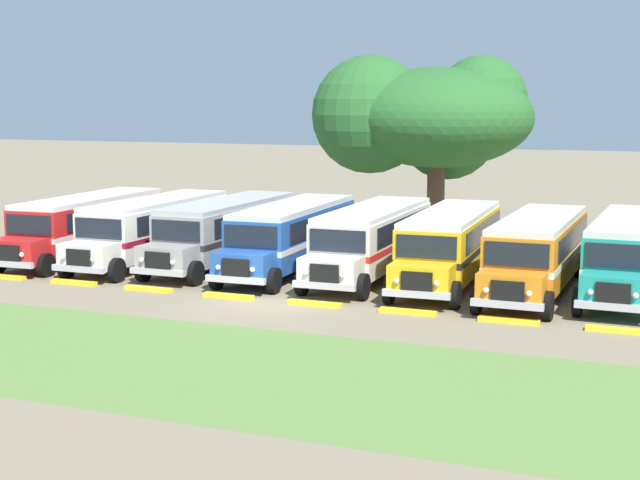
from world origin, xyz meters
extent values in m
plane|color=#84755B|center=(0.00, 0.00, 0.00)|extent=(220.00, 220.00, 0.00)
cube|color=olive|center=(0.00, -7.57, 0.00)|extent=(80.00, 8.64, 0.01)
cube|color=red|center=(-12.08, 6.53, 1.55)|extent=(2.92, 9.30, 2.10)
cube|color=white|center=(-12.08, 6.53, 1.38)|extent=(2.95, 9.33, 0.24)
cube|color=black|center=(-10.83, 6.89, 2.05)|extent=(0.41, 7.99, 0.80)
cube|color=black|center=(-13.37, 6.77, 2.05)|extent=(0.41, 7.99, 0.80)
cube|color=silver|center=(-12.08, 6.53, 2.71)|extent=(2.83, 9.20, 0.22)
cube|color=red|center=(-11.84, 1.24, 1.02)|extent=(2.26, 1.50, 1.05)
cube|color=black|center=(-11.81, 0.50, 1.05)|extent=(1.10, 0.15, 0.70)
cube|color=#B7B7BC|center=(-11.81, 0.46, 0.62)|extent=(2.41, 0.31, 0.24)
cube|color=black|center=(-11.87, 1.91, 2.05)|extent=(2.20, 0.16, 0.84)
cube|color=white|center=(-12.30, 11.15, 1.45)|extent=(0.90, 0.10, 1.30)
sphere|color=#EAE5C6|center=(-11.11, 0.48, 1.05)|extent=(0.20, 0.20, 0.20)
cylinder|color=black|center=(-10.65, 1.39, 0.50)|extent=(0.33, 1.01, 1.00)
cylinder|color=black|center=(-11.02, 9.58, 0.50)|extent=(0.33, 1.01, 1.00)
cylinder|color=black|center=(-13.42, 9.47, 0.50)|extent=(0.33, 1.01, 1.00)
cube|color=silver|center=(-8.53, 6.68, 1.55)|extent=(2.62, 9.23, 2.10)
cube|color=maroon|center=(-8.53, 6.68, 1.38)|extent=(2.65, 9.25, 0.24)
cube|color=black|center=(-7.26, 6.99, 2.05)|extent=(0.14, 8.00, 0.80)
cube|color=black|center=(-9.80, 6.96, 2.05)|extent=(0.14, 8.00, 0.80)
cube|color=silver|center=(-8.53, 6.68, 2.71)|extent=(2.54, 9.13, 0.22)
cube|color=silver|center=(-8.46, 1.38, 1.02)|extent=(2.22, 1.43, 1.05)
cube|color=black|center=(-8.45, 0.64, 1.05)|extent=(1.10, 0.11, 0.70)
cube|color=#B7B7BC|center=(-8.45, 0.60, 0.62)|extent=(2.40, 0.23, 0.24)
cube|color=black|center=(-8.47, 2.05, 2.05)|extent=(2.20, 0.09, 0.84)
cube|color=maroon|center=(-8.59, 11.30, 1.45)|extent=(0.90, 0.07, 1.30)
sphere|color=#EAE5C6|center=(-7.75, 0.60, 1.05)|extent=(0.20, 0.20, 0.20)
sphere|color=#EAE5C6|center=(-9.15, 0.58, 1.05)|extent=(0.20, 0.20, 0.20)
cylinder|color=black|center=(-7.26, 1.49, 0.50)|extent=(0.29, 1.00, 1.00)
cylinder|color=black|center=(-9.66, 1.46, 0.50)|extent=(0.29, 1.00, 1.00)
cylinder|color=black|center=(-7.37, 9.69, 0.50)|extent=(0.29, 1.00, 1.00)
cylinder|color=black|center=(-9.77, 9.66, 0.50)|extent=(0.29, 1.00, 1.00)
cube|color=#9E9993|center=(-5.18, 7.29, 1.55)|extent=(2.52, 9.21, 2.10)
cube|color=#282828|center=(-5.18, 7.29, 1.38)|extent=(2.55, 9.23, 0.24)
cube|color=black|center=(-3.91, 7.59, 2.05)|extent=(0.06, 8.00, 0.80)
cube|color=black|center=(-6.45, 7.59, 2.05)|extent=(0.06, 8.00, 0.80)
cube|color=#B2B2B7|center=(-5.18, 7.29, 2.71)|extent=(2.44, 9.11, 0.22)
cube|color=#9E9993|center=(-5.19, 1.99, 1.02)|extent=(2.20, 1.41, 1.05)
cube|color=black|center=(-5.19, 1.25, 1.05)|extent=(1.10, 0.10, 0.70)
cube|color=#B7B7BC|center=(-5.19, 1.21, 0.62)|extent=(2.40, 0.21, 0.24)
cube|color=black|center=(-5.19, 2.66, 2.05)|extent=(2.20, 0.07, 0.84)
cube|color=#282828|center=(-5.16, 11.91, 1.45)|extent=(0.90, 0.06, 1.30)
sphere|color=#EAE5C6|center=(-4.49, 1.20, 1.05)|extent=(0.20, 0.20, 0.20)
sphere|color=#EAE5C6|center=(-5.89, 1.20, 1.05)|extent=(0.20, 0.20, 0.20)
cylinder|color=black|center=(-3.99, 2.09, 0.50)|extent=(0.28, 1.00, 1.00)
cylinder|color=black|center=(-6.39, 2.09, 0.50)|extent=(0.28, 1.00, 1.00)
cylinder|color=black|center=(-3.97, 10.29, 0.50)|extent=(0.28, 1.00, 1.00)
cylinder|color=black|center=(-6.37, 10.29, 0.50)|extent=(0.28, 1.00, 1.00)
cube|color=#23519E|center=(-1.89, 7.01, 1.55)|extent=(2.87, 9.29, 2.10)
cube|color=silver|center=(-1.89, 7.01, 1.38)|extent=(2.90, 9.31, 0.24)
cube|color=black|center=(-0.63, 7.36, 2.05)|extent=(0.36, 8.00, 0.80)
cube|color=black|center=(-3.17, 7.26, 2.05)|extent=(0.36, 8.00, 0.80)
cube|color=beige|center=(-1.89, 7.01, 2.71)|extent=(2.78, 9.19, 0.22)
cube|color=#23519E|center=(-1.68, 1.72, 1.02)|extent=(2.25, 1.49, 1.05)
cube|color=black|center=(-1.65, 0.98, 1.05)|extent=(1.10, 0.14, 0.70)
cube|color=#B7B7BC|center=(-1.64, 0.94, 0.62)|extent=(2.41, 0.30, 0.24)
cube|color=black|center=(-1.70, 2.39, 2.05)|extent=(2.20, 0.15, 0.84)
cube|color=silver|center=(-2.07, 11.63, 1.45)|extent=(0.90, 0.10, 1.30)
sphere|color=#EAE5C6|center=(-0.94, 0.96, 1.05)|extent=(0.20, 0.20, 0.20)
sphere|color=#EAE5C6|center=(-2.34, 0.90, 1.05)|extent=(0.20, 0.20, 0.20)
cylinder|color=black|center=(-0.48, 1.87, 0.50)|extent=(0.32, 1.01, 1.00)
cylinder|color=black|center=(-2.88, 1.77, 0.50)|extent=(0.32, 1.01, 1.00)
cylinder|color=black|center=(-0.81, 10.06, 0.50)|extent=(0.32, 1.01, 1.00)
cylinder|color=black|center=(-3.21, 9.96, 0.50)|extent=(0.32, 1.01, 1.00)
cube|color=silver|center=(1.71, 7.18, 1.55)|extent=(2.70, 9.25, 2.10)
cube|color=red|center=(1.71, 7.18, 1.38)|extent=(2.73, 9.27, 0.24)
cube|color=black|center=(2.98, 7.51, 2.05)|extent=(0.22, 8.00, 0.80)
cube|color=black|center=(0.44, 7.45, 2.05)|extent=(0.22, 8.00, 0.80)
cube|color=silver|center=(1.71, 7.18, 2.71)|extent=(2.62, 9.15, 0.22)
cube|color=silver|center=(1.83, 1.88, 1.02)|extent=(2.23, 1.45, 1.05)
cube|color=black|center=(1.85, 1.14, 1.05)|extent=(1.10, 0.12, 0.70)
cube|color=#B7B7BC|center=(1.85, 1.10, 0.62)|extent=(2.40, 0.25, 0.24)
cube|color=black|center=(1.81, 2.55, 2.05)|extent=(2.20, 0.11, 0.84)
cube|color=red|center=(1.61, 11.80, 1.45)|extent=(0.90, 0.08, 1.30)
sphere|color=#EAE5C6|center=(2.55, 1.11, 1.05)|extent=(0.20, 0.20, 0.20)
sphere|color=#EAE5C6|center=(1.15, 1.08, 1.05)|extent=(0.20, 0.20, 0.20)
cylinder|color=black|center=(3.03, 2.01, 0.50)|extent=(0.30, 1.01, 1.00)
cylinder|color=black|center=(0.63, 1.96, 0.50)|extent=(0.30, 1.01, 1.00)
cylinder|color=black|center=(2.85, 10.21, 0.50)|extent=(0.30, 1.01, 1.00)
cylinder|color=black|center=(0.45, 10.15, 0.50)|extent=(0.30, 1.01, 1.00)
cube|color=yellow|center=(5.07, 6.99, 1.55)|extent=(2.93, 9.31, 2.10)
cube|color=black|center=(5.07, 6.99, 1.38)|extent=(2.96, 9.33, 0.24)
cube|color=black|center=(6.32, 7.35, 2.05)|extent=(0.41, 7.99, 0.80)
cube|color=black|center=(3.78, 7.23, 2.05)|extent=(0.41, 7.99, 0.80)
cube|color=silver|center=(5.07, 6.99, 2.71)|extent=(2.84, 9.20, 0.22)
cube|color=yellow|center=(5.31, 1.70, 1.02)|extent=(2.26, 1.50, 1.05)
cube|color=black|center=(5.35, 0.96, 1.05)|extent=(1.10, 0.15, 0.70)
cube|color=#B7B7BC|center=(5.35, 0.92, 0.62)|extent=(2.41, 0.31, 0.24)
cube|color=black|center=(5.28, 2.37, 2.05)|extent=(2.20, 0.16, 0.84)
cube|color=black|center=(4.85, 11.61, 1.45)|extent=(0.90, 0.10, 1.30)
sphere|color=#EAE5C6|center=(6.05, 0.94, 1.05)|extent=(0.20, 0.20, 0.20)
sphere|color=#EAE5C6|center=(4.65, 0.87, 1.05)|extent=(0.20, 0.20, 0.20)
cylinder|color=black|center=(6.51, 1.85, 0.50)|extent=(0.33, 1.01, 1.00)
cylinder|color=black|center=(4.11, 1.74, 0.50)|extent=(0.33, 1.01, 1.00)
cylinder|color=black|center=(6.13, 10.04, 0.50)|extent=(0.33, 1.01, 1.00)
cylinder|color=black|center=(3.73, 9.93, 0.50)|extent=(0.33, 1.01, 1.00)
cube|color=orange|center=(8.61, 6.52, 1.55)|extent=(2.57, 9.22, 2.10)
cube|color=white|center=(8.61, 6.52, 1.38)|extent=(2.60, 9.24, 0.24)
cube|color=black|center=(9.88, 6.81, 2.05)|extent=(0.10, 8.00, 0.80)
cube|color=black|center=(7.34, 6.83, 2.05)|extent=(0.10, 8.00, 0.80)
cube|color=beige|center=(8.61, 6.52, 2.71)|extent=(2.49, 9.12, 0.22)
cube|color=orange|center=(8.57, 1.22, 1.02)|extent=(2.21, 1.42, 1.05)
cube|color=black|center=(8.56, 0.48, 1.05)|extent=(1.10, 0.11, 0.70)
cube|color=#B7B7BC|center=(8.56, 0.44, 0.62)|extent=(2.40, 0.22, 0.24)
cube|color=black|center=(8.57, 1.89, 2.05)|extent=(2.20, 0.08, 0.84)
cube|color=white|center=(8.65, 11.14, 1.45)|extent=(0.90, 0.07, 1.30)
sphere|color=#EAE5C6|center=(9.26, 0.43, 1.05)|extent=(0.20, 0.20, 0.20)
sphere|color=#EAE5C6|center=(7.86, 0.44, 1.05)|extent=(0.20, 0.20, 0.20)
cylinder|color=black|center=(9.77, 1.31, 0.50)|extent=(0.29, 1.00, 1.00)
cylinder|color=black|center=(7.37, 1.33, 0.50)|extent=(0.29, 1.00, 1.00)
cylinder|color=black|center=(9.84, 9.51, 0.50)|extent=(0.29, 1.00, 1.00)
cylinder|color=black|center=(7.44, 9.53, 0.50)|extent=(0.29, 1.00, 1.00)
cube|color=teal|center=(11.90, 7.48, 1.55)|extent=(2.65, 9.24, 2.10)
cube|color=white|center=(11.90, 7.48, 1.38)|extent=(2.68, 9.26, 0.24)
cube|color=black|center=(10.63, 7.80, 2.05)|extent=(0.17, 8.00, 0.80)
cube|color=beige|center=(11.90, 7.48, 2.71)|extent=(2.57, 9.14, 0.22)
cube|color=teal|center=(11.81, 2.18, 1.02)|extent=(2.22, 1.44, 1.05)
cube|color=black|center=(11.80, 1.44, 1.05)|extent=(1.10, 0.12, 0.70)
cube|color=#B7B7BC|center=(11.79, 1.40, 0.62)|extent=(2.40, 0.24, 0.24)
cube|color=black|center=(11.82, 2.85, 2.05)|extent=(2.20, 0.10, 0.84)
cube|color=white|center=(11.97, 12.10, 1.45)|extent=(0.90, 0.07, 1.30)
sphere|color=#EAE5C6|center=(12.49, 1.38, 1.05)|extent=(0.20, 0.20, 0.20)
sphere|color=#EAE5C6|center=(11.09, 1.40, 1.05)|extent=(0.20, 0.20, 0.20)
cylinder|color=black|center=(10.61, 2.30, 0.50)|extent=(0.30, 1.00, 1.00)
cylinder|color=black|center=(10.75, 10.50, 0.50)|extent=(0.30, 1.00, 1.00)
cube|color=yellow|center=(-12.07, 0.51, 0.07)|extent=(2.00, 0.36, 0.15)
cube|color=yellow|center=(-8.62, 0.51, 0.07)|extent=(2.00, 0.36, 0.15)
cube|color=yellow|center=(-5.17, 0.51, 0.07)|extent=(2.00, 0.36, 0.15)
cube|color=yellow|center=(-1.72, 0.51, 0.07)|extent=(2.00, 0.36, 0.15)
cube|color=yellow|center=(1.72, 0.51, 0.07)|extent=(2.00, 0.36, 0.15)
cube|color=yellow|center=(5.17, 0.51, 0.07)|extent=(2.00, 0.36, 0.15)
cube|color=yellow|center=(8.62, 0.51, 0.07)|extent=(2.00, 0.36, 0.15)
cube|color=yellow|center=(12.07, 0.51, 0.07)|extent=(2.00, 0.36, 0.15)
cylinder|color=brown|center=(0.96, 19.87, 2.14)|extent=(0.96, 0.96, 4.29)
ellipsoid|color=#286028|center=(0.96, 19.87, 6.32)|extent=(10.38, 9.39, 5.41)
sphere|color=#286028|center=(3.12, 20.79, 7.11)|extent=(5.07, 5.07, 5.07)
sphere|color=#286028|center=(-2.49, 18.80, 6.48)|extent=(6.41, 6.41, 6.41)
sphere|color=#286028|center=(0.96, 22.24, 5.65)|extent=(5.76, 5.76, 5.76)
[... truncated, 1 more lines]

